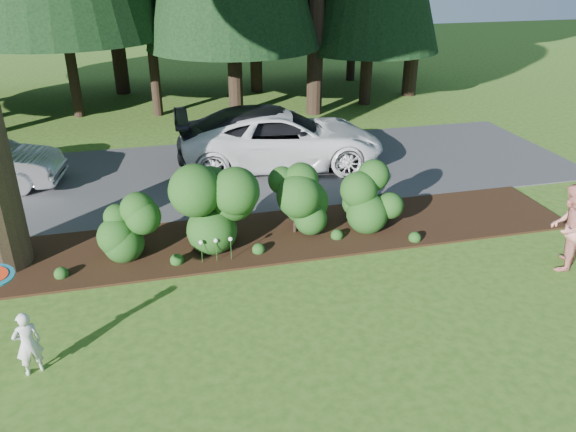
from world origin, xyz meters
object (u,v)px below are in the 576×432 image
at_px(car_dark_suv, 274,136).
at_px(adult, 568,227).
at_px(child, 28,343).
at_px(car_white_suv, 283,139).

relative_size(car_dark_suv, adult, 3.21).
xyz_separation_m(car_dark_suv, adult, (4.27, -7.46, 0.03)).
bearing_deg(car_dark_suv, adult, -147.65).
distance_m(car_dark_suv, adult, 8.60).
relative_size(child, adult, 0.60).
bearing_deg(car_white_suv, child, 150.74).
relative_size(car_white_suv, car_dark_suv, 1.02).
distance_m(child, adult, 9.95).
relative_size(car_dark_suv, child, 5.35).
height_order(car_dark_suv, child, car_dark_suv).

